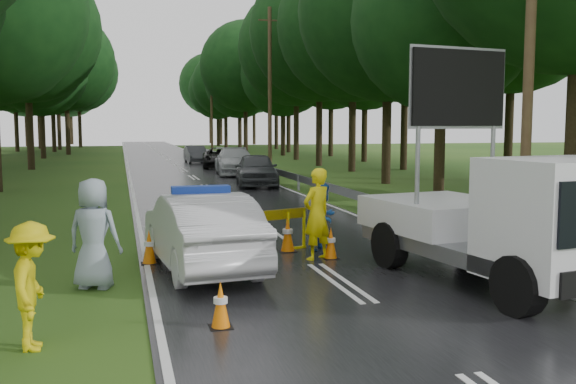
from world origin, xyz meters
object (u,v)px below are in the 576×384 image
object	(u,v)px
barrier	(262,222)
queue_car_second	(235,161)
queue_car_fourth	(196,154)
queue_car_first	(256,169)
queue_car_third	(220,158)
officer	(317,214)
police_sedan	(201,232)
civilian	(323,217)
work_truck	(504,222)

from	to	relation	value
barrier	queue_car_second	world-z (taller)	queue_car_second
barrier	queue_car_fourth	bearing A→B (deg)	66.70
barrier	queue_car_first	size ratio (longest dim) A/B	0.49
barrier	queue_car_third	size ratio (longest dim) A/B	0.46
barrier	officer	size ratio (longest dim) A/B	1.13
police_sedan	queue_car_third	world-z (taller)	police_sedan
police_sedan	queue_car_first	size ratio (longest dim) A/B	1.04
officer	civilian	world-z (taller)	officer
police_sedan	officer	distance (m)	2.51
work_truck	barrier	world-z (taller)	work_truck
barrier	police_sedan	bearing A→B (deg)	-161.33
queue_car_first	queue_car_third	world-z (taller)	queue_car_first
queue_car_fourth	civilian	bearing A→B (deg)	-93.52
barrier	officer	xyz separation A→B (m)	(0.98, -0.90, 0.25)
officer	queue_car_second	xyz separation A→B (m)	(2.42, 23.70, -0.21)
queue_car_first	police_sedan	bearing A→B (deg)	-97.67
work_truck	queue_car_third	bearing A→B (deg)	81.67
police_sedan	civilian	bearing A→B (deg)	-162.66
barrier	queue_car_fourth	xyz separation A→B (m)	(2.48, 34.80, -0.09)
queue_car_first	queue_car_fourth	xyz separation A→B (m)	(-0.69, 19.07, -0.13)
civilian	barrier	bearing A→B (deg)	147.58
police_sedan	queue_car_second	xyz separation A→B (m)	(4.90, 23.97, 0.01)
barrier	queue_car_first	world-z (taller)	queue_car_first
police_sedan	queue_car_third	distance (m)	30.37
civilian	police_sedan	bearing A→B (deg)	166.77
barrier	queue_car_third	distance (m)	29.00
queue_car_second	queue_car_first	bearing A→B (deg)	-87.43
police_sedan	queue_car_first	bearing A→B (deg)	-111.39
work_truck	queue_car_second	world-z (taller)	work_truck
officer	queue_car_first	xyz separation A→B (m)	(2.18, 16.63, -0.21)
work_truck	barrier	xyz separation A→B (m)	(-3.53, 3.87, -0.44)
police_sedan	work_truck	distance (m)	5.73
barrier	civilian	world-z (taller)	civilian
queue_car_second	queue_car_fourth	distance (m)	12.04
police_sedan	civilian	size ratio (longest dim) A/B	3.05
queue_car_third	work_truck	bearing A→B (deg)	-83.09
barrier	queue_car_second	xyz separation A→B (m)	(3.40, 22.80, 0.04)
work_truck	barrier	bearing A→B (deg)	123.85
work_truck	queue_car_fourth	distance (m)	38.69
barrier	queue_car_first	xyz separation A→B (m)	(3.17, 15.73, 0.04)
work_truck	police_sedan	bearing A→B (deg)	143.22
queue_car_third	officer	bearing A→B (deg)	-87.98
work_truck	officer	size ratio (longest dim) A/B	2.89
queue_car_fourth	work_truck	bearing A→B (deg)	-90.27
queue_car_first	barrier	bearing A→B (deg)	-93.61
officer	queue_car_third	size ratio (longest dim) A/B	0.41
civilian	queue_car_second	xyz separation A→B (m)	(1.94, 22.70, -0.01)
police_sedan	queue_car_first	distance (m)	17.53
civilian	queue_car_fourth	distance (m)	34.71
queue_car_first	officer	bearing A→B (deg)	-89.71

